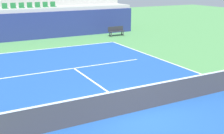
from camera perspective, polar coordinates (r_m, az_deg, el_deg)
ground_plane at (r=10.98m, az=4.74°, el=-8.64°), size 80.00×80.00×0.00m
court_surface at (r=10.98m, az=4.74°, el=-8.62°), size 11.00×24.00×0.01m
baseline_far at (r=21.51m, az=-12.73°, el=3.44°), size 11.00×0.10×0.00m
service_line_far at (r=16.38m, az=-7.43°, el=-0.24°), size 8.26×0.10×0.00m
centre_service_line at (r=13.57m, az=-2.58°, el=-3.61°), size 0.10×6.40×0.00m
back_wall at (r=25.18m, az=-15.41°, el=7.61°), size 19.04×0.30×2.21m
stands_tier_lower at (r=26.46m, az=-16.11°, el=8.27°), size 19.04×2.40×2.51m
stands_tier_upper at (r=28.74m, az=-17.24°, el=9.81°), size 19.04×2.40×3.56m
seating_row_lower at (r=26.42m, az=-16.39°, el=11.26°), size 5.20×0.44×0.44m
tennis_net at (r=10.78m, az=4.80°, el=-6.19°), size 11.08×0.08×1.07m
player_bench at (r=26.06m, az=0.82°, el=7.12°), size 1.50×0.40×0.85m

